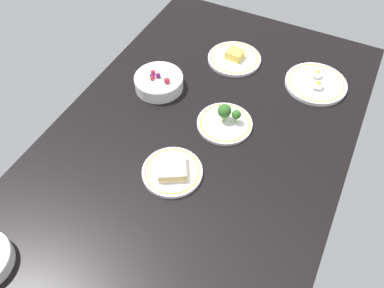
{
  "coord_description": "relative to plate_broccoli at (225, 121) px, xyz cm",
  "views": [
    {
      "loc": [
        -70.15,
        -34.93,
        103.46
      ],
      "look_at": [
        0.0,
        0.0,
        6.0
      ],
      "focal_mm": 36.72,
      "sensor_mm": 36.0,
      "label": 1
    }
  ],
  "objects": [
    {
      "name": "dining_table",
      "position": [
        -14.19,
        5.42,
        -3.62
      ],
      "size": [
        159.91,
        94.33,
        4.0
      ],
      "primitive_type": "cube",
      "color": "black",
      "rests_on": "ground"
    },
    {
      "name": "plate_sandwich",
      "position": [
        -25.71,
        6.41,
        -0.24
      ],
      "size": [
        18.61,
        18.61,
        4.45
      ],
      "color": "white",
      "rests_on": "dining_table"
    },
    {
      "name": "plate_eggs",
      "position": [
        32.71,
        -22.3,
        -0.59
      ],
      "size": [
        22.49,
        22.49,
        4.53
      ],
      "color": "white",
      "rests_on": "dining_table"
    },
    {
      "name": "bowl_berries",
      "position": [
        5.93,
        28.87,
        1.13
      ],
      "size": [
        17.77,
        17.77,
        6.85
      ],
      "color": "white",
      "rests_on": "dining_table"
    },
    {
      "name": "plate_cheese",
      "position": [
        32.62,
        10.19,
        -0.58
      ],
      "size": [
        20.7,
        20.7,
        4.43
      ],
      "color": "white",
      "rests_on": "dining_table"
    },
    {
      "name": "plate_broccoli",
      "position": [
        0.0,
        0.0,
        0.0
      ],
      "size": [
        18.74,
        18.74,
        7.72
      ],
      "color": "white",
      "rests_on": "dining_table"
    }
  ]
}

